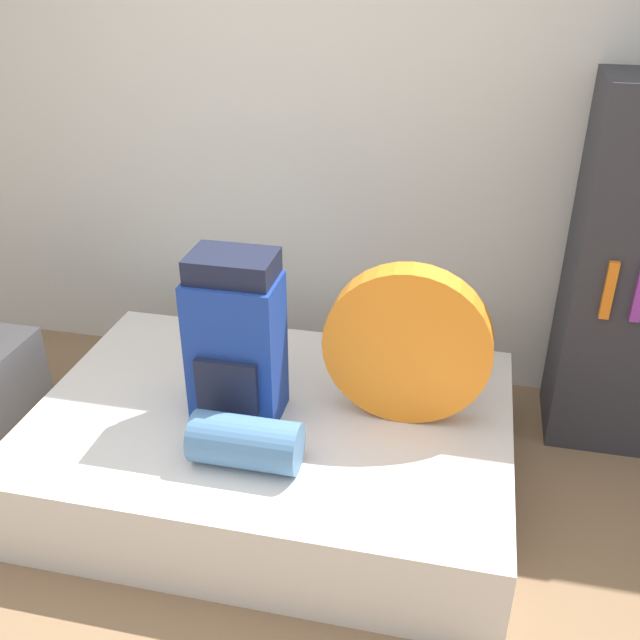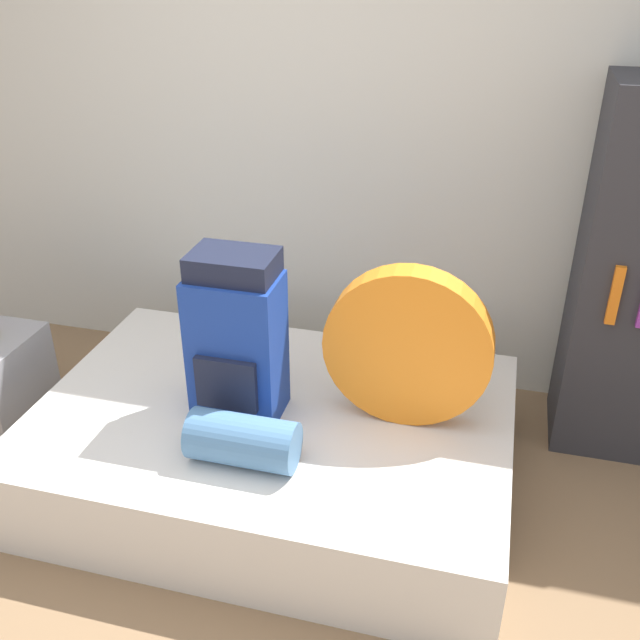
% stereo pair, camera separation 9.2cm
% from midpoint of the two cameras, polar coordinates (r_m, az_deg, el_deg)
% --- Properties ---
extents(ground_plane, '(16.00, 16.00, 0.00)m').
position_cam_midpoint_polar(ground_plane, '(2.71, -10.43, -23.33)').
color(ground_plane, '#846647').
extents(wall_back, '(8.00, 0.05, 2.60)m').
position_cam_midpoint_polar(wall_back, '(3.51, -0.94, 15.15)').
color(wall_back, silver).
rests_on(wall_back, ground_plane).
extents(bed, '(1.96, 1.36, 0.37)m').
position_cam_midpoint_polar(bed, '(3.10, -4.62, -9.97)').
color(bed, silver).
rests_on(bed, ground_plane).
extents(backpack, '(0.35, 0.28, 0.70)m').
position_cam_midpoint_polar(backpack, '(2.81, -7.69, -1.64)').
color(backpack, navy).
rests_on(backpack, bed).
extents(tent_bag, '(0.66, 0.12, 0.66)m').
position_cam_midpoint_polar(tent_bag, '(2.79, 6.06, -2.03)').
color(tent_bag, orange).
rests_on(tent_bag, bed).
extents(sleeping_roll, '(0.41, 0.20, 0.20)m').
position_cam_midpoint_polar(sleeping_roll, '(2.67, -6.97, -9.69)').
color(sleeping_roll, teal).
rests_on(sleeping_roll, bed).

